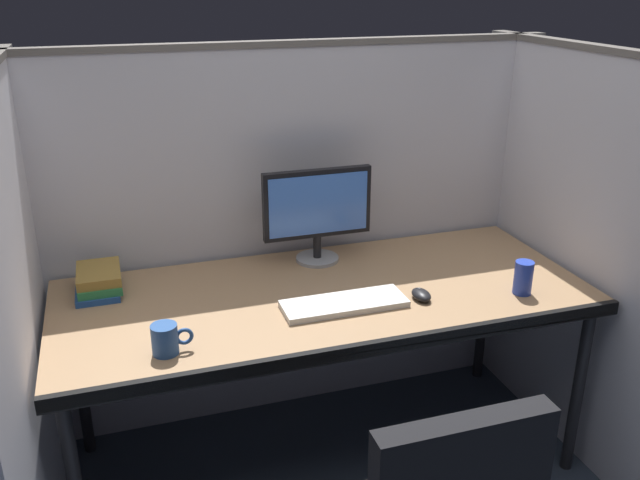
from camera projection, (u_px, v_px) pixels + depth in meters
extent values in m
cube|color=silver|center=(291.00, 239.00, 2.81)|extent=(2.20, 0.05, 1.55)
cube|color=#605B56|center=(288.00, 43.00, 2.52)|extent=(2.21, 0.06, 0.02)
cube|color=silver|center=(23.00, 339.00, 2.04)|extent=(0.05, 1.40, 1.55)
cube|color=silver|center=(576.00, 259.00, 2.61)|extent=(0.05, 1.40, 1.55)
cube|color=#605B56|center=(608.00, 49.00, 2.32)|extent=(0.06, 1.41, 0.02)
cube|color=#997551|center=(324.00, 296.00, 2.44)|extent=(1.90, 0.80, 0.04)
cube|color=black|center=(363.00, 350.00, 2.09)|extent=(1.90, 0.02, 0.05)
cylinder|color=black|center=(578.00, 391.00, 2.52)|extent=(0.04, 0.04, 0.70)
cylinder|color=black|center=(79.00, 376.00, 2.62)|extent=(0.04, 0.04, 0.70)
cylinder|color=black|center=(483.00, 310.00, 3.13)|extent=(0.04, 0.04, 0.70)
cylinder|color=gray|center=(317.00, 258.00, 2.69)|extent=(0.17, 0.17, 0.01)
cylinder|color=black|center=(317.00, 246.00, 2.67)|extent=(0.03, 0.03, 0.09)
cube|color=black|center=(317.00, 203.00, 2.60)|extent=(0.43, 0.03, 0.27)
cube|color=#3F72D8|center=(319.00, 205.00, 2.59)|extent=(0.39, 0.01, 0.23)
cube|color=silver|center=(344.00, 304.00, 2.31)|extent=(0.43, 0.15, 0.02)
ellipsoid|color=black|center=(421.00, 295.00, 2.36)|extent=(0.06, 0.10, 0.03)
cylinder|color=#59595B|center=(419.00, 289.00, 2.37)|extent=(0.01, 0.01, 0.01)
cylinder|color=#263FB2|center=(523.00, 278.00, 2.39)|extent=(0.07, 0.07, 0.12)
cube|color=#1E478C|center=(98.00, 290.00, 2.41)|extent=(0.15, 0.21, 0.02)
cube|color=#26723F|center=(100.00, 283.00, 2.41)|extent=(0.15, 0.21, 0.03)
cube|color=olive|center=(99.00, 274.00, 2.40)|extent=(0.15, 0.21, 0.03)
cylinder|color=#264C8C|center=(165.00, 339.00, 2.02)|extent=(0.08, 0.08, 0.09)
torus|color=#264C8C|center=(184.00, 336.00, 2.03)|extent=(0.06, 0.01, 0.06)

